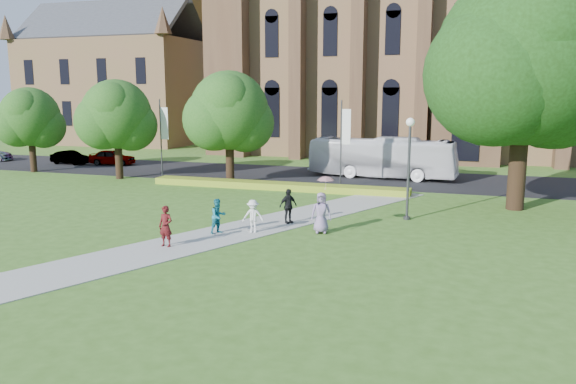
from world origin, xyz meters
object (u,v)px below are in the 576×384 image
(streetlamp, at_px, (409,156))
(large_tree, at_px, (525,57))
(car_0, at_px, (112,157))
(pedestrian_0, at_px, (166,226))
(tour_coach, at_px, (382,158))
(car_1, at_px, (70,158))

(streetlamp, xyz_separation_m, large_tree, (5.50, 4.50, 5.07))
(streetlamp, bearing_deg, car_0, 152.84)
(car_0, xyz_separation_m, pedestrian_0, (18.84, -22.93, 0.20))
(large_tree, xyz_separation_m, car_0, (-33.47, 9.85, -7.65))
(tour_coach, bearing_deg, streetlamp, -160.92)
(tour_coach, bearing_deg, pedestrian_0, 171.17)
(large_tree, height_order, tour_coach, large_tree)
(streetlamp, height_order, car_1, streetlamp)
(large_tree, distance_m, pedestrian_0, 20.99)
(large_tree, height_order, pedestrian_0, large_tree)
(large_tree, xyz_separation_m, pedestrian_0, (-14.63, -13.08, -7.45))
(streetlamp, relative_size, car_0, 1.28)
(streetlamp, height_order, pedestrian_0, streetlamp)
(tour_coach, relative_size, car_0, 2.74)
(large_tree, relative_size, car_1, 3.54)
(large_tree, relative_size, tour_coach, 1.17)
(car_0, height_order, pedestrian_0, pedestrian_0)
(streetlamp, bearing_deg, pedestrian_0, -136.80)
(large_tree, xyz_separation_m, car_1, (-37.43, 9.07, -7.73))
(car_0, bearing_deg, tour_coach, -98.59)
(car_1, bearing_deg, car_0, -74.47)
(car_0, bearing_deg, car_1, 93.27)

